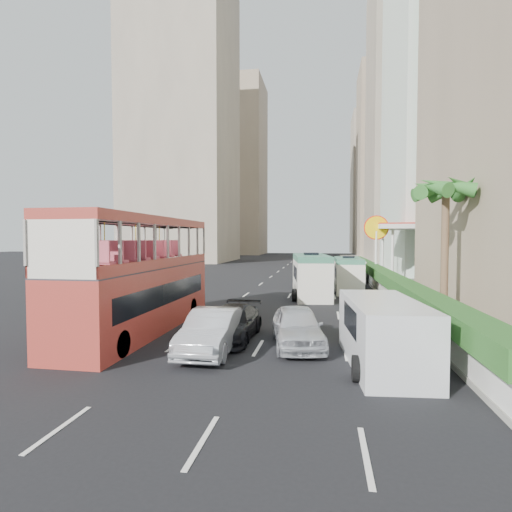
% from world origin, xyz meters
% --- Properties ---
extents(ground_plane, '(200.00, 200.00, 0.00)m').
position_xyz_m(ground_plane, '(0.00, 0.00, 0.00)').
color(ground_plane, black).
rests_on(ground_plane, ground).
extents(double_decker_bus, '(2.50, 11.00, 5.06)m').
position_xyz_m(double_decker_bus, '(-6.00, 0.00, 2.53)').
color(double_decker_bus, '#AB342A').
rests_on(double_decker_bus, ground).
extents(car_silver_lane_a, '(1.66, 4.63, 1.52)m').
position_xyz_m(car_silver_lane_a, '(-1.96, -2.74, 0.00)').
color(car_silver_lane_a, silver).
rests_on(car_silver_lane_a, ground).
extents(car_silver_lane_b, '(2.54, 4.70, 1.52)m').
position_xyz_m(car_silver_lane_b, '(1.03, -1.47, 0.00)').
color(car_silver_lane_b, silver).
rests_on(car_silver_lane_b, ground).
extents(car_black, '(1.97, 4.63, 1.33)m').
position_xyz_m(car_black, '(-1.66, -0.84, 0.00)').
color(car_black, black).
rests_on(car_black, ground).
extents(van_asset, '(2.39, 5.03, 1.39)m').
position_xyz_m(van_asset, '(0.74, 19.37, 0.00)').
color(van_asset, silver).
rests_on(van_asset, ground).
extents(minibus_near, '(3.03, 6.92, 2.97)m').
position_xyz_m(minibus_near, '(1.14, 11.69, 1.49)').
color(minibus_near, silver).
rests_on(minibus_near, ground).
extents(minibus_far, '(1.99, 5.92, 2.62)m').
position_xyz_m(minibus_far, '(3.91, 15.15, 1.31)').
color(minibus_far, silver).
rests_on(minibus_far, ground).
extents(panel_van_near, '(2.57, 5.46, 2.12)m').
position_xyz_m(panel_van_near, '(3.91, -3.32, 1.06)').
color(panel_van_near, silver).
rests_on(panel_van_near, ground).
extents(panel_van_far, '(2.70, 5.33, 2.04)m').
position_xyz_m(panel_van_far, '(4.46, 22.65, 1.02)').
color(panel_van_far, silver).
rests_on(panel_van_far, ground).
extents(sidewalk, '(6.00, 120.00, 0.18)m').
position_xyz_m(sidewalk, '(9.00, 25.00, 0.09)').
color(sidewalk, '#99968C').
rests_on(sidewalk, ground).
extents(kerb_wall, '(0.30, 44.00, 1.00)m').
position_xyz_m(kerb_wall, '(6.20, 14.00, 0.68)').
color(kerb_wall, silver).
rests_on(kerb_wall, sidewalk).
extents(hedge, '(1.10, 44.00, 0.70)m').
position_xyz_m(hedge, '(6.20, 14.00, 1.53)').
color(hedge, '#2D6626').
rests_on(hedge, kerb_wall).
extents(palm_tree, '(0.36, 0.36, 6.40)m').
position_xyz_m(palm_tree, '(7.80, 4.00, 3.38)').
color(palm_tree, brown).
rests_on(palm_tree, sidewalk).
extents(shell_station, '(6.50, 8.00, 5.50)m').
position_xyz_m(shell_station, '(10.00, 23.00, 2.75)').
color(shell_station, silver).
rests_on(shell_station, ground).
extents(tower_stripe, '(16.00, 18.00, 58.00)m').
position_xyz_m(tower_stripe, '(18.00, 34.00, 29.00)').
color(tower_stripe, white).
rests_on(tower_stripe, ground).
extents(tower_mid, '(16.00, 16.00, 50.00)m').
position_xyz_m(tower_mid, '(18.00, 58.00, 25.00)').
color(tower_mid, tan).
rests_on(tower_mid, ground).
extents(tower_far_a, '(14.00, 14.00, 44.00)m').
position_xyz_m(tower_far_a, '(17.00, 82.00, 22.00)').
color(tower_far_a, tan).
rests_on(tower_far_a, ground).
extents(tower_far_b, '(14.00, 14.00, 40.00)m').
position_xyz_m(tower_far_b, '(17.00, 104.00, 20.00)').
color(tower_far_b, tan).
rests_on(tower_far_b, ground).
extents(tower_left_a, '(18.00, 18.00, 52.00)m').
position_xyz_m(tower_left_a, '(-24.00, 55.00, 26.00)').
color(tower_left_a, tan).
rests_on(tower_left_a, ground).
extents(tower_left_b, '(16.00, 16.00, 46.00)m').
position_xyz_m(tower_left_b, '(-22.00, 90.00, 23.00)').
color(tower_left_b, tan).
rests_on(tower_left_b, ground).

